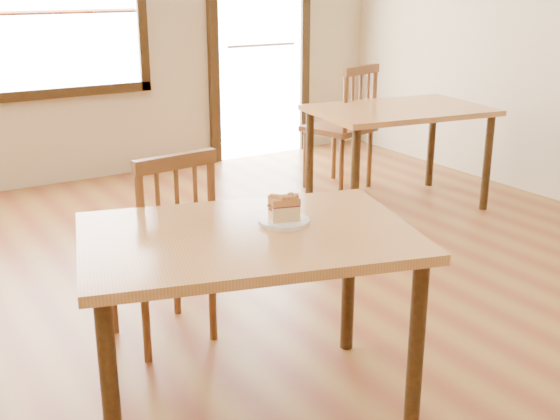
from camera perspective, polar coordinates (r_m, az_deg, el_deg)
name	(u,v)px	position (r m, az deg, el deg)	size (l,w,h in m)	color
entry_door	(260,29)	(6.74, -1.64, 14.48)	(1.08, 0.06, 2.29)	white
cafe_table_main	(248,256)	(2.65, -2.61, -3.74)	(1.41, 1.13, 0.75)	#B77B47
cafe_chair_main	(163,246)	(3.27, -9.46, -2.88)	(0.47, 0.47, 0.95)	brown
cafe_table_second	(399,120)	(5.26, 9.65, 7.22)	(1.36, 1.00, 0.75)	#B77B47
cafe_chair_second	(343,126)	(5.69, 5.13, 6.78)	(0.57, 0.57, 1.02)	brown
plate	(284,221)	(2.70, 0.34, -0.93)	(0.20, 0.20, 0.02)	white
cake_slice	(284,206)	(2.68, 0.34, 0.30)	(0.13, 0.11, 0.11)	tan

